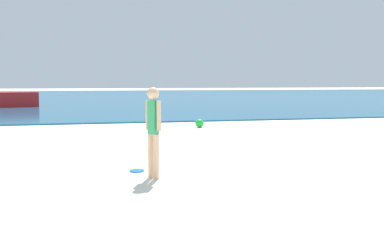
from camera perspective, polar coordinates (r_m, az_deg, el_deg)
water at (r=46.50m, az=-9.00°, el=2.61°), size 160.00×60.00×0.06m
person_standing at (r=7.01m, az=-5.42°, el=-1.66°), size 0.24×0.31×1.57m
frisbee at (r=7.73m, az=-7.70°, el=-7.71°), size 0.27×0.27×0.03m
beach_ball at (r=14.80m, az=1.05°, el=-1.17°), size 0.31×0.31×0.31m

